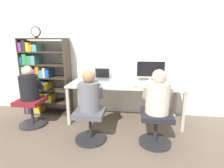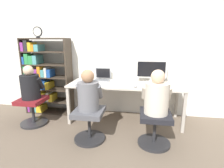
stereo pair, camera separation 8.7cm
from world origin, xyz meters
TOP-DOWN VIEW (x-y plane):
  - ground_plane at (0.00, 0.00)m, footprint 14.00×14.00m
  - wall_back at (0.00, 0.76)m, footprint 10.00×0.05m
  - desk at (0.00, 0.35)m, footprint 2.04×0.70m
  - desktop_monitor at (0.46, 0.54)m, footprint 0.56×0.21m
  - laptop at (-0.47, 0.56)m, footprint 0.31×0.27m
  - keyboard at (0.46, 0.15)m, footprint 0.41×0.13m
  - computer_mouse_by_keyboard at (0.19, 0.13)m, footprint 0.06×0.11m
  - office_chair_left at (0.49, -0.38)m, footprint 0.47×0.47m
  - office_chair_right at (-0.47, -0.41)m, footprint 0.47×0.47m
  - person_at_monitor at (0.49, -0.37)m, footprint 0.41×0.33m
  - person_at_laptop at (-0.47, -0.41)m, footprint 0.38×0.31m
  - bookshelf at (-1.71, 0.49)m, footprint 0.94×0.34m
  - desk_clock at (-1.67, 0.41)m, footprint 0.19×0.03m
  - office_chair_side at (-1.62, -0.06)m, footprint 0.47×0.47m
  - person_near_shelf at (-1.62, -0.06)m, footprint 0.38×0.31m

SIDE VIEW (x-z plane):
  - ground_plane at x=0.00m, z-range 0.00..0.00m
  - office_chair_left at x=0.49m, z-range 0.05..0.53m
  - office_chair_right at x=-0.47m, z-range 0.05..0.53m
  - office_chair_side at x=-1.62m, z-range 0.05..0.53m
  - desk at x=0.00m, z-range 0.29..1.01m
  - keyboard at x=0.46m, z-range 0.72..0.74m
  - person_near_shelf at x=-1.62m, z-range 0.44..1.02m
  - computer_mouse_by_keyboard at x=0.19m, z-range 0.72..0.75m
  - bookshelf at x=-1.71m, z-range -0.03..1.50m
  - person_at_laptop at x=-0.47m, z-range 0.44..1.04m
  - person_at_monitor at x=0.49m, z-range 0.44..1.05m
  - laptop at x=-0.47m, z-range 0.65..0.89m
  - desktop_monitor at x=0.46m, z-range 0.72..1.13m
  - wall_back at x=0.00m, z-range 0.00..2.60m
  - desk_clock at x=-1.67m, z-range 1.53..1.74m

